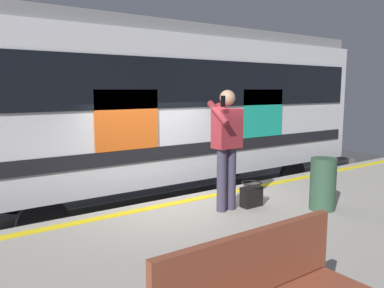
{
  "coord_description": "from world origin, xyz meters",
  "views": [
    {
      "loc": [
        3.35,
        5.18,
        2.74
      ],
      "look_at": [
        -0.11,
        0.3,
        1.89
      ],
      "focal_mm": 36.28,
      "sensor_mm": 36.0,
      "label": 1
    }
  ],
  "objects_px": {
    "train_carriage": "(166,102)",
    "handbag": "(251,195)",
    "trash_bin": "(323,184)",
    "passenger": "(227,140)"
  },
  "relations": [
    {
      "from": "handbag",
      "to": "trash_bin",
      "type": "relative_size",
      "value": 0.49
    },
    {
      "from": "passenger",
      "to": "handbag",
      "type": "bearing_deg",
      "value": 167.36
    },
    {
      "from": "passenger",
      "to": "handbag",
      "type": "height_order",
      "value": "passenger"
    },
    {
      "from": "train_carriage",
      "to": "passenger",
      "type": "height_order",
      "value": "train_carriage"
    },
    {
      "from": "handbag",
      "to": "trash_bin",
      "type": "distance_m",
      "value": 1.05
    },
    {
      "from": "handbag",
      "to": "trash_bin",
      "type": "bearing_deg",
      "value": 137.03
    },
    {
      "from": "passenger",
      "to": "train_carriage",
      "type": "bearing_deg",
      "value": -106.9
    },
    {
      "from": "train_carriage",
      "to": "handbag",
      "type": "xyz_separation_m",
      "value": [
        0.56,
        3.33,
        -1.29
      ]
    },
    {
      "from": "train_carriage",
      "to": "trash_bin",
      "type": "height_order",
      "value": "train_carriage"
    },
    {
      "from": "train_carriage",
      "to": "passenger",
      "type": "relative_size",
      "value": 5.36
    }
  ]
}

